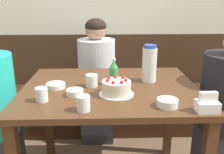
% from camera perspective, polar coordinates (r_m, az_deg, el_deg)
% --- Properties ---
extents(back_wall, '(4.80, 0.04, 2.50)m').
position_cam_1_polar(back_wall, '(2.57, -1.07, 15.96)').
color(back_wall, '#3D2819').
rests_on(back_wall, ground_plane).
extents(bench_seat, '(2.18, 0.38, 0.44)m').
position_cam_1_polar(bench_seat, '(2.60, -0.87, -7.52)').
color(bench_seat, '#381E11').
rests_on(bench_seat, ground_plane).
extents(dining_table, '(1.13, 0.89, 0.78)m').
position_cam_1_polar(dining_table, '(1.66, -0.40, -5.76)').
color(dining_table, '#4C2D19').
rests_on(dining_table, ground_plane).
extents(birthday_cake, '(0.21, 0.21, 0.10)m').
position_cam_1_polar(birthday_cake, '(1.47, 1.01, -2.50)').
color(birthday_cake, white).
rests_on(birthday_cake, dining_table).
extents(water_pitcher, '(0.10, 0.10, 0.25)m').
position_cam_1_polar(water_pitcher, '(1.71, 8.55, 3.01)').
color(water_pitcher, white).
rests_on(water_pitcher, dining_table).
extents(soju_bottle, '(0.06, 0.06, 0.18)m').
position_cam_1_polar(soju_bottle, '(1.63, 0.39, 1.01)').
color(soju_bottle, '#388E4C').
rests_on(soju_bottle, dining_table).
extents(napkin_holder, '(0.11, 0.08, 0.11)m').
position_cam_1_polar(napkin_holder, '(1.35, 20.96, -5.87)').
color(napkin_holder, white).
rests_on(napkin_holder, dining_table).
extents(bowl_soup_white, '(0.11, 0.11, 0.04)m').
position_cam_1_polar(bowl_soup_white, '(1.36, 12.55, -5.76)').
color(bowl_soup_white, white).
rests_on(bowl_soup_white, dining_table).
extents(bowl_rice_small, '(0.10, 0.10, 0.03)m').
position_cam_1_polar(bowl_rice_small, '(1.49, -8.48, -3.48)').
color(bowl_rice_small, white).
rests_on(bowl_rice_small, dining_table).
extents(bowl_side_dish, '(0.12, 0.12, 0.03)m').
position_cam_1_polar(bowl_side_dish, '(1.63, -12.74, -1.92)').
color(bowl_side_dish, white).
rests_on(bowl_side_dish, dining_table).
extents(glass_water_tall, '(0.08, 0.08, 0.08)m').
position_cam_1_polar(glass_water_tall, '(1.62, -4.70, -0.79)').
color(glass_water_tall, silver).
rests_on(glass_water_tall, dining_table).
extents(glass_tumbler_short, '(0.07, 0.07, 0.08)m').
position_cam_1_polar(glass_tumbler_short, '(1.44, -15.78, -3.87)').
color(glass_tumbler_short, silver).
rests_on(glass_tumbler_short, dining_table).
extents(glass_shot_small, '(0.07, 0.07, 0.08)m').
position_cam_1_polar(glass_shot_small, '(1.28, -6.57, -6.00)').
color(glass_shot_small, silver).
rests_on(glass_shot_small, dining_table).
extents(person_teal_shirt, '(0.34, 0.34, 1.16)m').
position_cam_1_polar(person_teal_shirt, '(2.35, -3.48, -1.48)').
color(person_teal_shirt, '#33333D').
rests_on(person_teal_shirt, ground_plane).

